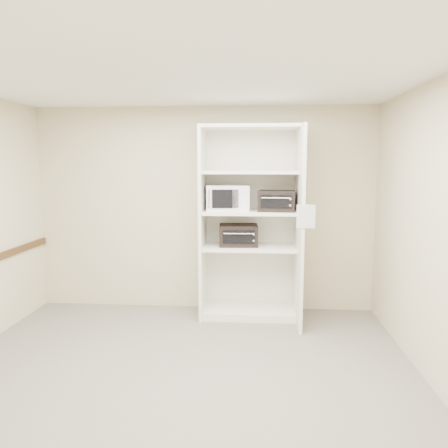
# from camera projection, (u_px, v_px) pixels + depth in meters

# --- Properties ---
(floor) EXTENTS (4.50, 4.00, 0.01)m
(floor) POSITION_uv_depth(u_px,v_px,m) (179.00, 376.00, 4.04)
(floor) COLOR #6B645B
(floor) RESTS_ON ground
(ceiling) EXTENTS (4.50, 4.00, 0.01)m
(ceiling) POSITION_uv_depth(u_px,v_px,m) (175.00, 74.00, 3.68)
(ceiling) COLOR white
(wall_back) EXTENTS (4.50, 0.02, 2.70)m
(wall_back) POSITION_uv_depth(u_px,v_px,m) (204.00, 209.00, 5.84)
(wall_back) COLOR beige
(wall_back) RESTS_ON ground
(wall_front) EXTENTS (4.50, 0.02, 2.70)m
(wall_front) POSITION_uv_depth(u_px,v_px,m) (95.00, 303.00, 1.88)
(wall_front) COLOR beige
(wall_front) RESTS_ON ground
(wall_right) EXTENTS (0.02, 4.00, 2.70)m
(wall_right) POSITION_uv_depth(u_px,v_px,m) (439.00, 235.00, 3.70)
(wall_right) COLOR beige
(wall_right) RESTS_ON ground
(shelving_unit) EXTENTS (1.24, 0.92, 2.42)m
(shelving_unit) POSITION_uv_depth(u_px,v_px,m) (253.00, 229.00, 5.53)
(shelving_unit) COLOR white
(shelving_unit) RESTS_ON floor
(microwave) EXTENTS (0.56, 0.45, 0.32)m
(microwave) POSITION_uv_depth(u_px,v_px,m) (227.00, 198.00, 5.52)
(microwave) COLOR white
(microwave) RESTS_ON shelving_unit
(toaster_oven_upper) EXTENTS (0.48, 0.38, 0.26)m
(toaster_oven_upper) POSITION_uv_depth(u_px,v_px,m) (277.00, 201.00, 5.41)
(toaster_oven_upper) COLOR black
(toaster_oven_upper) RESTS_ON shelving_unit
(toaster_oven_lower) EXTENTS (0.50, 0.39, 0.27)m
(toaster_oven_lower) POSITION_uv_depth(u_px,v_px,m) (238.00, 235.00, 5.56)
(toaster_oven_lower) COLOR black
(toaster_oven_lower) RESTS_ON shelving_unit
(paper_sign) EXTENTS (0.20, 0.02, 0.26)m
(paper_sign) POSITION_uv_depth(u_px,v_px,m) (306.00, 217.00, 4.83)
(paper_sign) COLOR white
(paper_sign) RESTS_ON shelving_unit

